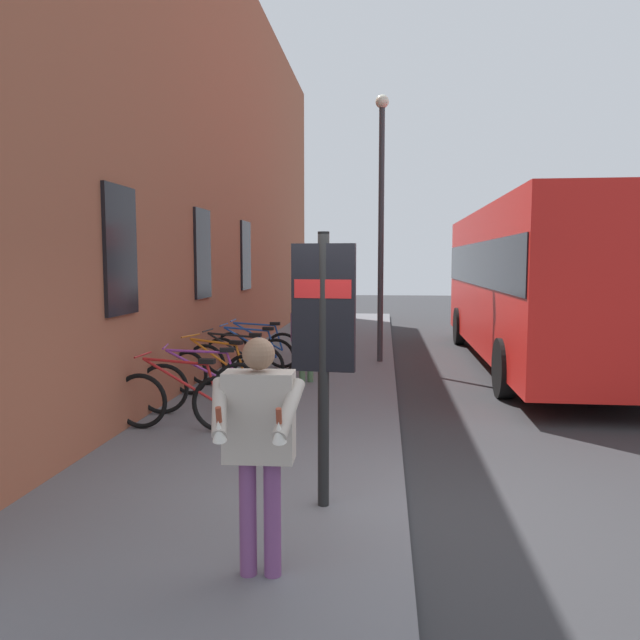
{
  "coord_description": "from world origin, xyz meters",
  "views": [
    {
      "loc": [
        -5.44,
        0.22,
        2.27
      ],
      "look_at": [
        2.79,
        1.07,
        1.48
      ],
      "focal_mm": 34.87,
      "sensor_mm": 36.0,
      "label": 1
    }
  ],
  "objects_px": {
    "city_bus": "(535,277)",
    "pedestrian_crossing_street": "(308,312)",
    "bicycle_by_door": "(201,386)",
    "pedestrian_near_bus": "(312,320)",
    "bicycle_beside_lamp": "(257,349)",
    "bicycle_nearest_sign": "(249,355)",
    "pedestrian_by_facade": "(306,330)",
    "bicycle_end_of_row": "(180,400)",
    "transit_info_sign": "(324,325)",
    "bicycle_leaning_wall": "(217,373)",
    "street_lamp": "(381,207)",
    "bicycle_far_end": "(235,364)",
    "tourist_with_hotdogs": "(259,431)"
  },
  "relations": [
    {
      "from": "tourist_with_hotdogs",
      "to": "pedestrian_near_bus",
      "type": "bearing_deg",
      "value": 4.18
    },
    {
      "from": "bicycle_by_door",
      "to": "bicycle_beside_lamp",
      "type": "distance_m",
      "value": 3.78
    },
    {
      "from": "bicycle_end_of_row",
      "to": "city_bus",
      "type": "height_order",
      "value": "city_bus"
    },
    {
      "from": "bicycle_beside_lamp",
      "to": "city_bus",
      "type": "height_order",
      "value": "city_bus"
    },
    {
      "from": "bicycle_end_of_row",
      "to": "bicycle_far_end",
      "type": "height_order",
      "value": "same"
    },
    {
      "from": "pedestrian_near_bus",
      "to": "bicycle_nearest_sign",
      "type": "bearing_deg",
      "value": 135.96
    },
    {
      "from": "bicycle_end_of_row",
      "to": "transit_info_sign",
      "type": "bearing_deg",
      "value": -137.5
    },
    {
      "from": "bicycle_by_door",
      "to": "bicycle_nearest_sign",
      "type": "relative_size",
      "value": 0.99
    },
    {
      "from": "bicycle_nearest_sign",
      "to": "pedestrian_by_facade",
      "type": "distance_m",
      "value": 1.34
    },
    {
      "from": "bicycle_far_end",
      "to": "street_lamp",
      "type": "height_order",
      "value": "street_lamp"
    },
    {
      "from": "bicycle_far_end",
      "to": "city_bus",
      "type": "bearing_deg",
      "value": -59.14
    },
    {
      "from": "pedestrian_crossing_street",
      "to": "bicycle_leaning_wall",
      "type": "bearing_deg",
      "value": 169.53
    },
    {
      "from": "pedestrian_near_bus",
      "to": "bicycle_far_end",
      "type": "bearing_deg",
      "value": 152.04
    },
    {
      "from": "bicycle_end_of_row",
      "to": "transit_info_sign",
      "type": "height_order",
      "value": "transit_info_sign"
    },
    {
      "from": "city_bus",
      "to": "pedestrian_by_facade",
      "type": "xyz_separation_m",
      "value": [
        -2.95,
        4.59,
        -0.87
      ]
    },
    {
      "from": "bicycle_far_end",
      "to": "transit_info_sign",
      "type": "xyz_separation_m",
      "value": [
        -5.05,
        -2.02,
        1.21
      ]
    },
    {
      "from": "transit_info_sign",
      "to": "tourist_with_hotdogs",
      "type": "relative_size",
      "value": 1.46
    },
    {
      "from": "bicycle_by_door",
      "to": "pedestrian_near_bus",
      "type": "bearing_deg",
      "value": -15.76
    },
    {
      "from": "bicycle_nearest_sign",
      "to": "pedestrian_near_bus",
      "type": "distance_m",
      "value": 1.63
    },
    {
      "from": "bicycle_by_door",
      "to": "bicycle_leaning_wall",
      "type": "height_order",
      "value": "same"
    },
    {
      "from": "bicycle_end_of_row",
      "to": "tourist_with_hotdogs",
      "type": "bearing_deg",
      "value": -153.71
    },
    {
      "from": "bicycle_nearest_sign",
      "to": "bicycle_beside_lamp",
      "type": "relative_size",
      "value": 1.0
    },
    {
      "from": "transit_info_sign",
      "to": "tourist_with_hotdogs",
      "type": "distance_m",
      "value": 1.45
    },
    {
      "from": "pedestrian_near_bus",
      "to": "transit_info_sign",
      "type": "bearing_deg",
      "value": -172.6
    },
    {
      "from": "pedestrian_crossing_street",
      "to": "tourist_with_hotdogs",
      "type": "xyz_separation_m",
      "value": [
        -10.12,
        -0.92,
        0.04
      ]
    },
    {
      "from": "bicycle_nearest_sign",
      "to": "street_lamp",
      "type": "relative_size",
      "value": 0.32
    },
    {
      "from": "street_lamp",
      "to": "pedestrian_crossing_street",
      "type": "bearing_deg",
      "value": 63.06
    },
    {
      "from": "pedestrian_near_bus",
      "to": "bicycle_beside_lamp",
      "type": "bearing_deg",
      "value": 100.23
    },
    {
      "from": "pedestrian_crossing_street",
      "to": "pedestrian_by_facade",
      "type": "relative_size",
      "value": 1.05
    },
    {
      "from": "bicycle_far_end",
      "to": "bicycle_beside_lamp",
      "type": "bearing_deg",
      "value": 0.01
    },
    {
      "from": "pedestrian_crossing_street",
      "to": "pedestrian_near_bus",
      "type": "relative_size",
      "value": 1.01
    },
    {
      "from": "bicycle_leaning_wall",
      "to": "tourist_with_hotdogs",
      "type": "distance_m",
      "value": 5.74
    },
    {
      "from": "pedestrian_crossing_street",
      "to": "pedestrian_by_facade",
      "type": "height_order",
      "value": "pedestrian_crossing_street"
    },
    {
      "from": "pedestrian_by_facade",
      "to": "transit_info_sign",
      "type": "bearing_deg",
      "value": -171.28
    },
    {
      "from": "city_bus",
      "to": "street_lamp",
      "type": "height_order",
      "value": "street_lamp"
    },
    {
      "from": "bicycle_end_of_row",
      "to": "pedestrian_near_bus",
      "type": "bearing_deg",
      "value": -13.02
    },
    {
      "from": "city_bus",
      "to": "pedestrian_near_bus",
      "type": "bearing_deg",
      "value": 106.42
    },
    {
      "from": "bicycle_beside_lamp",
      "to": "pedestrian_near_bus",
      "type": "bearing_deg",
      "value": -79.77
    },
    {
      "from": "bicycle_far_end",
      "to": "pedestrian_crossing_street",
      "type": "xyz_separation_m",
      "value": [
        3.79,
        -0.79,
        0.59
      ]
    },
    {
      "from": "bicycle_by_door",
      "to": "tourist_with_hotdogs",
      "type": "distance_m",
      "value": 4.8
    },
    {
      "from": "pedestrian_near_bus",
      "to": "bicycle_end_of_row",
      "type": "bearing_deg",
      "value": 166.98
    },
    {
      "from": "city_bus",
      "to": "street_lamp",
      "type": "relative_size",
      "value": 1.89
    },
    {
      "from": "city_bus",
      "to": "pedestrian_crossing_street",
      "type": "relative_size",
      "value": 6.57
    },
    {
      "from": "transit_info_sign",
      "to": "city_bus",
      "type": "distance_m",
      "value": 9.28
    },
    {
      "from": "bicycle_beside_lamp",
      "to": "bicycle_far_end",
      "type": "bearing_deg",
      "value": -179.99
    },
    {
      "from": "bicycle_beside_lamp",
      "to": "pedestrian_by_facade",
      "type": "height_order",
      "value": "pedestrian_by_facade"
    },
    {
      "from": "bicycle_leaning_wall",
      "to": "bicycle_nearest_sign",
      "type": "bearing_deg",
      "value": -3.32
    },
    {
      "from": "bicycle_by_door",
      "to": "pedestrian_by_facade",
      "type": "relative_size",
      "value": 1.15
    },
    {
      "from": "bicycle_nearest_sign",
      "to": "pedestrian_crossing_street",
      "type": "distance_m",
      "value": 2.98
    },
    {
      "from": "bicycle_by_door",
      "to": "bicycle_beside_lamp",
      "type": "height_order",
      "value": "same"
    }
  ]
}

